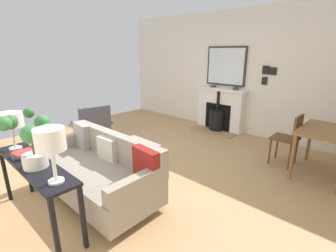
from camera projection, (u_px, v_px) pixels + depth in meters
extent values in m
cube|color=tan|center=(143.00, 163.00, 4.20)|extent=(5.51, 6.34, 0.01)
cube|color=silver|center=(229.00, 72.00, 5.72)|extent=(0.12, 6.34, 2.75)
cube|color=#9E7A5B|center=(213.00, 131.00, 5.81)|extent=(0.36, 1.10, 0.03)
cube|color=white|center=(221.00, 110.00, 5.89)|extent=(0.26, 1.16, 0.96)
cube|color=black|center=(218.00, 117.00, 5.85)|extent=(0.06, 0.67, 0.63)
cylinder|color=black|center=(217.00, 120.00, 5.85)|extent=(0.36, 0.36, 0.47)
cylinder|color=black|center=(217.00, 110.00, 5.77)|extent=(0.38, 0.38, 0.02)
cylinder|color=black|center=(218.00, 101.00, 5.71)|extent=(0.07, 0.07, 0.44)
cube|color=white|center=(222.00, 89.00, 5.72)|extent=(0.31, 1.24, 0.05)
cube|color=#2D2823|center=(226.00, 66.00, 5.65)|extent=(0.04, 0.99, 0.89)
cube|color=silver|center=(226.00, 66.00, 5.64)|extent=(0.01, 0.91, 0.81)
cylinder|color=#47382D|center=(213.00, 86.00, 5.90)|extent=(0.13, 0.13, 0.04)
torus|color=#47382D|center=(213.00, 86.00, 5.89)|extent=(0.14, 0.14, 0.01)
cylinder|color=#47382D|center=(235.00, 89.00, 5.51)|extent=(0.13, 0.13, 0.05)
torus|color=#47382D|center=(236.00, 88.00, 5.50)|extent=(0.13, 0.13, 0.01)
cylinder|color=#B2B2B7|center=(46.00, 181.00, 3.53)|extent=(0.04, 0.04, 0.10)
cylinder|color=#B2B2B7|center=(109.00, 234.00, 2.51)|extent=(0.04, 0.04, 0.10)
cylinder|color=#B2B2B7|center=(88.00, 166.00, 4.00)|extent=(0.04, 0.04, 0.10)
cylinder|color=#B2B2B7|center=(155.00, 205.00, 2.98)|extent=(0.04, 0.04, 0.10)
cube|color=gray|center=(95.00, 178.00, 3.19)|extent=(0.85, 1.87, 0.33)
cube|color=gray|center=(115.00, 146.00, 3.34)|extent=(0.16, 1.87, 0.36)
cube|color=gray|center=(62.00, 143.00, 3.67)|extent=(0.79, 0.13, 0.19)
cube|color=gray|center=(137.00, 184.00, 2.55)|extent=(0.79, 0.13, 0.19)
cube|color=#99999E|center=(82.00, 136.00, 3.74)|extent=(0.17, 0.40, 0.39)
cube|color=beige|center=(108.00, 149.00, 3.30)|extent=(0.14, 0.34, 0.33)
cube|color=maroon|center=(146.00, 165.00, 2.80)|extent=(0.15, 0.40, 0.39)
cylinder|color=#B2B2B7|center=(115.00, 163.00, 4.10)|extent=(0.03, 0.03, 0.09)
cylinder|color=#B2B2B7|center=(137.00, 175.00, 3.72)|extent=(0.03, 0.03, 0.09)
cylinder|color=#B2B2B7|center=(135.00, 156.00, 4.39)|extent=(0.03, 0.03, 0.09)
cylinder|color=#B2B2B7|center=(157.00, 166.00, 4.01)|extent=(0.03, 0.03, 0.09)
cube|color=gray|center=(135.00, 153.00, 3.99)|extent=(0.54, 0.72, 0.32)
cube|color=#4C3321|center=(101.00, 131.00, 5.28)|extent=(0.05, 0.05, 0.38)
cube|color=#4C3321|center=(77.00, 136.00, 5.00)|extent=(0.05, 0.05, 0.38)
cube|color=#4C3321|center=(109.00, 137.00, 4.91)|extent=(0.05, 0.05, 0.38)
cube|color=#4C3321|center=(84.00, 142.00, 4.63)|extent=(0.05, 0.05, 0.38)
cube|color=#4C4C56|center=(92.00, 127.00, 4.89)|extent=(0.71, 0.68, 0.08)
cube|color=#4C4C56|center=(95.00, 117.00, 4.62)|extent=(0.61, 0.24, 0.43)
cube|color=#4C3321|center=(107.00, 120.00, 5.04)|extent=(0.15, 0.53, 0.04)
cube|color=#4C3321|center=(75.00, 125.00, 4.69)|extent=(0.15, 0.53, 0.04)
cube|color=black|center=(28.00, 169.00, 3.25)|extent=(0.04, 0.04, 0.69)
cube|color=black|center=(83.00, 218.00, 2.30)|extent=(0.04, 0.04, 0.69)
cube|color=black|center=(6.00, 176.00, 3.07)|extent=(0.04, 0.04, 0.69)
cube|color=black|center=(55.00, 232.00, 2.12)|extent=(0.04, 0.04, 0.69)
cube|color=black|center=(33.00, 164.00, 2.58)|extent=(0.32, 1.52, 0.03)
cylinder|color=beige|center=(16.00, 148.00, 2.94)|extent=(0.14, 0.14, 0.02)
cylinder|color=beige|center=(13.00, 137.00, 2.90)|extent=(0.03, 0.03, 0.26)
cylinder|color=white|center=(10.00, 120.00, 2.84)|extent=(0.28, 0.28, 0.17)
cylinder|color=white|center=(56.00, 181.00, 2.20)|extent=(0.14, 0.14, 0.02)
cylinder|color=white|center=(54.00, 165.00, 2.15)|extent=(0.03, 0.03, 0.29)
cylinder|color=silver|center=(50.00, 139.00, 2.08)|extent=(0.25, 0.25, 0.20)
cylinder|color=silver|center=(35.00, 161.00, 2.47)|extent=(0.24, 0.24, 0.14)
cylinder|color=brown|center=(32.00, 144.00, 2.41)|extent=(0.02, 0.02, 0.23)
sphere|color=#387A3D|center=(4.00, 124.00, 2.17)|extent=(0.14, 0.14, 0.14)
sphere|color=#387A3D|center=(30.00, 134.00, 2.21)|extent=(0.17, 0.17, 0.17)
sphere|color=#387A3D|center=(48.00, 130.00, 2.36)|extent=(0.15, 0.15, 0.15)
sphere|color=#387A3D|center=(42.00, 122.00, 2.44)|extent=(0.15, 0.15, 0.15)
sphere|color=#2D6633|center=(29.00, 113.00, 2.47)|extent=(0.10, 0.10, 0.10)
sphere|color=#2D6633|center=(10.00, 122.00, 2.36)|extent=(0.14, 0.14, 0.14)
cube|color=#38517F|center=(25.00, 155.00, 2.74)|extent=(0.28, 0.20, 0.03)
cube|color=#B23833|center=(24.00, 153.00, 2.73)|extent=(0.22, 0.20, 0.03)
cylinder|color=olive|center=(309.00, 141.00, 4.22)|extent=(0.05, 0.05, 0.71)
cylinder|color=olive|center=(292.00, 157.00, 3.58)|extent=(0.05, 0.05, 0.71)
cube|color=olive|center=(328.00, 131.00, 3.60)|extent=(1.01, 0.70, 0.03)
cylinder|color=brown|center=(277.00, 146.00, 4.33)|extent=(0.03, 0.03, 0.46)
cylinder|color=brown|center=(270.00, 151.00, 4.11)|extent=(0.03, 0.03, 0.46)
cylinder|color=brown|center=(296.00, 151.00, 4.12)|extent=(0.03, 0.03, 0.46)
cylinder|color=brown|center=(290.00, 157.00, 3.90)|extent=(0.03, 0.03, 0.46)
cube|color=brown|center=(285.00, 138.00, 4.05)|extent=(0.40, 0.40, 0.02)
cube|color=brown|center=(298.00, 128.00, 3.87)|extent=(0.36, 0.04, 0.41)
cube|color=black|center=(266.00, 70.00, 5.06)|extent=(0.02, 0.14, 0.18)
cube|color=black|center=(273.00, 71.00, 4.97)|extent=(0.02, 0.14, 0.15)
cube|color=black|center=(264.00, 81.00, 5.13)|extent=(0.02, 0.12, 0.16)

